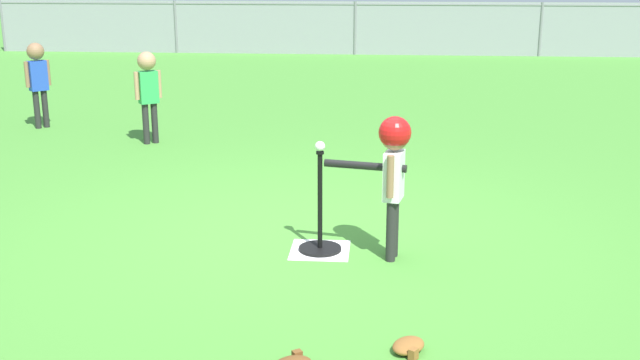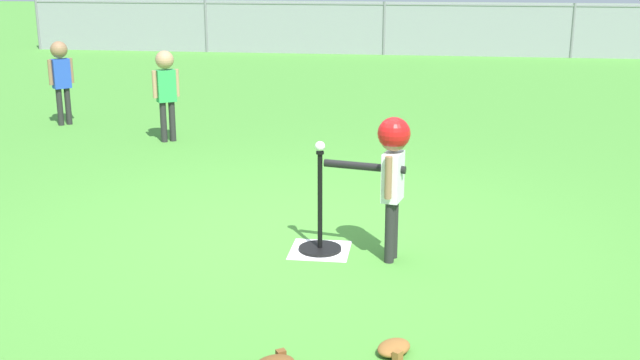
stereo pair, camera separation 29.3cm
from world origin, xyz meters
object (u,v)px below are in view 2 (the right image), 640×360
Objects in this scene: batting_tee at (320,234)px; fielder_deep_left at (61,71)px; baseball_on_tee at (320,146)px; batter_child at (392,160)px; fielder_near_left at (166,84)px; glove_tossed_aside at (394,348)px.

fielder_deep_left is (-3.88, 4.06, 0.57)m from batting_tee.
baseball_on_tee is 0.54m from batter_child.
baseball_on_tee is at bearing 167.84° from batter_child.
baseball_on_tee is (0.00, 0.00, 0.67)m from batting_tee.
batting_tee is 0.67m from baseball_on_tee.
fielder_near_left is 5.67m from glove_tossed_aside.
glove_tossed_aside is (0.62, -1.53, -0.77)m from baseball_on_tee.
batter_child is 0.98× the size of fielder_near_left.
fielder_near_left is (1.63, -0.74, -0.00)m from fielder_deep_left.
fielder_near_left reaches higher than glove_tossed_aside.
fielder_near_left reaches higher than batter_child.
batter_child is 0.98× the size of fielder_deep_left.
batting_tee is 1.65m from glove_tossed_aside.
baseball_on_tee is 0.07× the size of fielder_near_left.
batting_tee is 0.73× the size of batter_child.
glove_tossed_aside is (0.09, -1.41, -0.72)m from batter_child.
batter_child reaches higher than baseball_on_tee.
batter_child reaches higher than glove_tossed_aside.
glove_tossed_aside is (0.62, -1.53, -0.09)m from batting_tee.
batting_tee is at bearing -55.85° from fielder_near_left.
fielder_deep_left is (-4.41, 4.17, -0.06)m from batter_child.
baseball_on_tee is 0.27× the size of glove_tossed_aside.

